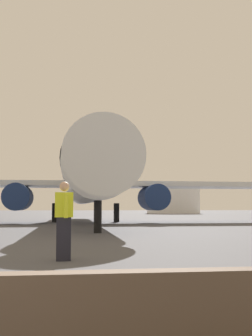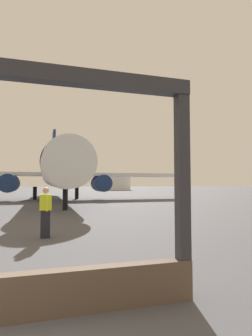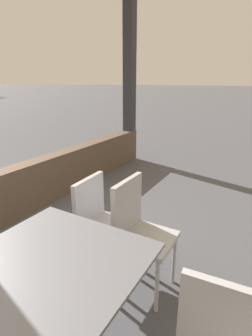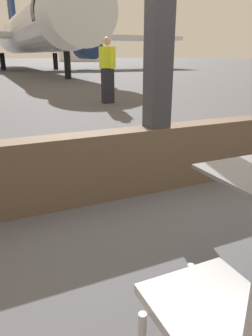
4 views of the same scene
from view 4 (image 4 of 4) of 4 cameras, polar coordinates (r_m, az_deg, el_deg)
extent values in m
cube|color=brown|center=(3.15, 5.28, 1.76)|extent=(8.05, 0.24, 0.63)
cube|color=#2D2D33|center=(3.03, 6.18, 27.28)|extent=(0.20, 0.20, 3.38)
cube|color=#B2B2B7|center=(1.23, 15.19, -23.27)|extent=(0.40, 0.40, 0.04)
cylinder|color=#B2B2B7|center=(1.55, 11.02, -23.68)|extent=(0.03, 0.03, 0.46)
cylinder|color=silver|center=(31.03, -17.03, 22.44)|extent=(3.41, 26.62, 3.41)
cone|color=silver|center=(16.78, -9.00, 26.00)|extent=(3.24, 2.60, 3.24)
cylinder|color=black|center=(18.62, -10.81, 25.72)|extent=(3.48, 0.90, 3.48)
cube|color=silver|center=(33.56, -2.68, 22.43)|extent=(13.99, 4.20, 0.36)
cylinder|color=navy|center=(31.21, -6.99, 20.69)|extent=(1.90, 3.20, 1.90)
cube|color=navy|center=(43.10, -20.17, 26.66)|extent=(0.36, 4.40, 5.20)
cylinder|color=black|center=(18.81, -10.52, 17.75)|extent=(0.36, 0.36, 1.47)
cylinder|color=black|center=(32.18, -21.39, 17.48)|extent=(0.44, 0.44, 1.47)
cylinder|color=black|center=(32.87, -12.64, 18.33)|extent=(0.44, 0.44, 1.47)
cube|color=black|center=(9.10, -3.32, 14.59)|extent=(0.32, 0.20, 0.95)
cube|color=yellow|center=(9.07, -3.42, 19.32)|extent=(0.40, 0.22, 0.55)
sphere|color=tan|center=(9.07, -3.47, 21.87)|extent=(0.22, 0.22, 0.22)
cylinder|color=yellow|center=(9.27, -4.24, 19.15)|extent=(0.09, 0.09, 0.52)
cylinder|color=yellow|center=(8.87, -2.55, 19.16)|extent=(0.09, 0.09, 0.52)
cylinder|color=white|center=(78.52, -8.31, 20.28)|extent=(9.78, 9.78, 4.60)
camera|label=1|loc=(3.54, 82.00, 0.98)|focal=44.99mm
camera|label=2|loc=(3.60, 94.78, 8.52)|focal=29.50mm
camera|label=3|loc=(0.76, 79.88, 31.54)|focal=27.38mm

